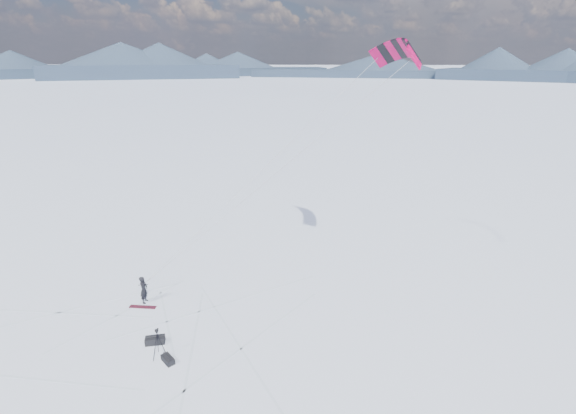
# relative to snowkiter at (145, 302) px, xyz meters

# --- Properties ---
(ground) EXTENTS (1800.00, 1800.00, 0.00)m
(ground) POSITION_rel_snowkiter_xyz_m (0.80, -3.43, 0.00)
(ground) COLOR white
(horizon_hills) EXTENTS (704.00, 705.94, 10.29)m
(horizon_hills) POSITION_rel_snowkiter_xyz_m (0.80, -3.43, 4.52)
(horizon_hills) COLOR #1E293C
(horizon_hills) RESTS_ON ground
(snow_tracks) EXTENTS (17.62, 14.39, 0.01)m
(snow_tracks) POSITION_rel_snowkiter_xyz_m (0.23, -4.15, 0.00)
(snow_tracks) COLOR silver
(snow_tracks) RESTS_ON ground
(snowkiter) EXTENTS (0.42, 0.61, 1.64)m
(snowkiter) POSITION_rel_snowkiter_xyz_m (0.00, 0.00, 0.00)
(snowkiter) COLOR black
(snowkiter) RESTS_ON ground
(snowboard) EXTENTS (1.53, 0.31, 0.04)m
(snowboard) POSITION_rel_snowkiter_xyz_m (0.08, -0.54, 0.02)
(snowboard) COLOR maroon
(snowboard) RESTS_ON ground
(tripod) EXTENTS (0.61, 0.70, 1.52)m
(tripod) POSITION_rel_snowkiter_xyz_m (2.69, -4.42, 0.98)
(tripod) COLOR black
(tripod) RESTS_ON ground
(gear_bag_a) EXTENTS (1.03, 0.69, 0.42)m
(gear_bag_a) POSITION_rel_snowkiter_xyz_m (2.08, -3.50, 0.19)
(gear_bag_a) COLOR black
(gear_bag_a) RESTS_ON ground
(gear_bag_b) EXTENTS (0.80, 0.77, 0.34)m
(gear_bag_b) POSITION_rel_snowkiter_xyz_m (3.22, -4.74, 0.15)
(gear_bag_b) COLOR black
(gear_bag_b) RESTS_ON ground
(power_kite) EXTENTS (15.06, 6.91, 13.22)m
(power_kite) POSITION_rel_snowkiter_xyz_m (13.74, 4.47, 13.47)
(power_kite) COLOR #B50544
(power_kite) RESTS_ON ground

